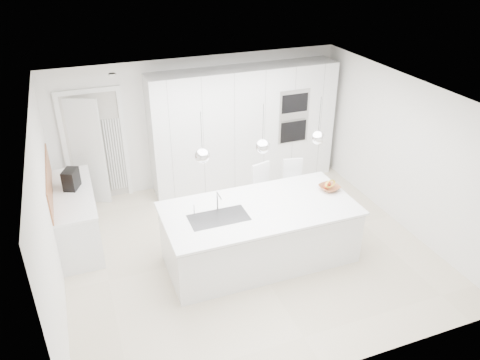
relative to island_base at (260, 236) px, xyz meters
name	(u,v)px	position (x,y,z in m)	size (l,w,h in m)	color
floor	(247,249)	(-0.10, 0.30, -0.43)	(5.50, 5.50, 0.00)	beige
wall_back	(199,122)	(-0.10, 2.80, 0.82)	(5.50, 5.50, 0.00)	white
wall_left	(48,216)	(-2.85, 0.30, 0.82)	(5.00, 5.00, 0.00)	white
ceiling	(248,98)	(-0.10, 0.30, 2.07)	(5.50, 5.50, 0.00)	white
tall_cabinets	(244,127)	(0.70, 2.50, 0.72)	(3.60, 0.60, 2.30)	white
oven_stack	(294,117)	(1.60, 2.19, 0.92)	(0.62, 0.04, 1.05)	#A5A5A8
doorway_frame	(96,148)	(-2.05, 2.77, 0.59)	(1.11, 0.08, 2.13)	white
hallway_door	(82,153)	(-2.30, 2.72, 0.57)	(0.82, 0.04, 2.00)	white
radiator	(115,155)	(-1.73, 2.76, 0.42)	(0.32, 0.04, 1.40)	white
left_base_cabinets	(77,218)	(-2.55, 1.50, 0.00)	(0.60, 1.80, 0.86)	white
left_worktop	(72,193)	(-2.55, 1.50, 0.45)	(0.62, 1.82, 0.04)	white
oak_backsplash	(49,181)	(-2.84, 1.50, 0.72)	(0.02, 1.80, 0.50)	#A36036
island_base	(260,236)	(0.00, 0.00, 0.00)	(2.80, 1.20, 0.86)	white
island_worktop	(260,209)	(0.00, 0.05, 0.45)	(2.84, 1.40, 0.04)	white
island_sink	(219,222)	(-0.65, 0.00, 0.39)	(0.84, 0.44, 0.18)	#3F3F42
island_tap	(217,201)	(-0.60, 0.20, 0.62)	(0.02, 0.02, 0.30)	white
pendant_left	(202,156)	(-0.85, 0.00, 1.47)	(0.20, 0.20, 0.20)	white
pendant_mid	(263,146)	(0.00, 0.00, 1.47)	(0.20, 0.20, 0.20)	white
pendant_right	(318,138)	(0.85, 0.00, 1.47)	(0.20, 0.20, 0.20)	white
fruit_bowl	(329,188)	(1.22, 0.15, 0.51)	(0.31, 0.31, 0.08)	#A36036
espresso_machine	(71,179)	(-2.53, 1.63, 0.63)	(0.19, 0.29, 0.32)	black
bar_stool_left	(263,197)	(0.42, 0.87, 0.12)	(0.36, 0.50, 1.10)	white
bar_stool_right	(295,190)	(1.03, 0.91, 0.10)	(0.35, 0.49, 1.06)	white
apple_a	(326,187)	(1.16, 0.15, 0.54)	(0.08, 0.08, 0.08)	#C74323
apple_b	(328,184)	(1.23, 0.21, 0.54)	(0.09, 0.09, 0.09)	#C74323
banana_bunch	(330,184)	(1.21, 0.12, 0.59)	(0.23, 0.23, 0.03)	gold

